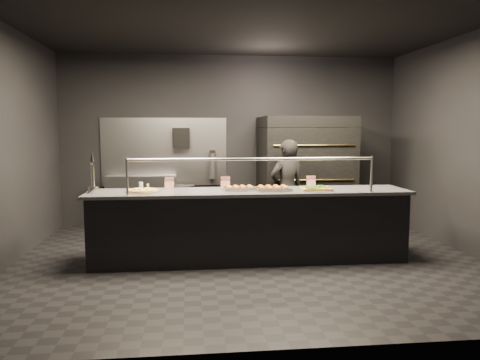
{
  "coord_description": "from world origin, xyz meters",
  "views": [
    {
      "loc": [
        -0.77,
        -5.9,
        1.7
      ],
      "look_at": [
        -0.1,
        0.2,
        1.03
      ],
      "focal_mm": 35.0,
      "sensor_mm": 36.0,
      "label": 1
    }
  ],
  "objects_px": {
    "beer_tap": "(93,181)",
    "slider_tray_a": "(240,188)",
    "fire_extinguisher": "(213,165)",
    "pizza_oven": "(305,172)",
    "trash_bin": "(182,207)",
    "worker": "(287,190)",
    "square_pizza": "(316,189)",
    "service_counter": "(249,225)",
    "round_pizza": "(143,191)",
    "slider_tray_b": "(273,189)",
    "prep_shelf": "(142,201)",
    "towel_dispenser": "(181,138)"
  },
  "relations": [
    {
      "from": "trash_bin",
      "to": "worker",
      "type": "relative_size",
      "value": 0.48
    },
    {
      "from": "prep_shelf",
      "to": "slider_tray_a",
      "type": "bearing_deg",
      "value": -57.26
    },
    {
      "from": "square_pizza",
      "to": "pizza_oven",
      "type": "bearing_deg",
      "value": 79.99
    },
    {
      "from": "round_pizza",
      "to": "square_pizza",
      "type": "relative_size",
      "value": 0.95
    },
    {
      "from": "beer_tap",
      "to": "round_pizza",
      "type": "height_order",
      "value": "beer_tap"
    },
    {
      "from": "pizza_oven",
      "to": "trash_bin",
      "type": "height_order",
      "value": "pizza_oven"
    },
    {
      "from": "trash_bin",
      "to": "fire_extinguisher",
      "type": "bearing_deg",
      "value": 27.33
    },
    {
      "from": "service_counter",
      "to": "square_pizza",
      "type": "distance_m",
      "value": 0.98
    },
    {
      "from": "square_pizza",
      "to": "towel_dispenser",
      "type": "bearing_deg",
      "value": 125.29
    },
    {
      "from": "slider_tray_a",
      "to": "square_pizza",
      "type": "distance_m",
      "value": 0.98
    },
    {
      "from": "pizza_oven",
      "to": "trash_bin",
      "type": "xyz_separation_m",
      "value": [
        -2.1,
        0.22,
        -0.6
      ]
    },
    {
      "from": "slider_tray_b",
      "to": "trash_bin",
      "type": "xyz_separation_m",
      "value": [
        -1.19,
        2.18,
        -0.58
      ]
    },
    {
      "from": "prep_shelf",
      "to": "square_pizza",
      "type": "distance_m",
      "value": 3.47
    },
    {
      "from": "trash_bin",
      "to": "worker",
      "type": "bearing_deg",
      "value": -33.89
    },
    {
      "from": "service_counter",
      "to": "beer_tap",
      "type": "height_order",
      "value": "beer_tap"
    },
    {
      "from": "service_counter",
      "to": "prep_shelf",
      "type": "relative_size",
      "value": 3.42
    },
    {
      "from": "beer_tap",
      "to": "towel_dispenser",
      "type": "bearing_deg",
      "value": 66.4
    },
    {
      "from": "service_counter",
      "to": "fire_extinguisher",
      "type": "height_order",
      "value": "service_counter"
    },
    {
      "from": "slider_tray_a",
      "to": "square_pizza",
      "type": "bearing_deg",
      "value": -6.5
    },
    {
      "from": "towel_dispenser",
      "to": "fire_extinguisher",
      "type": "height_order",
      "value": "towel_dispenser"
    },
    {
      "from": "trash_bin",
      "to": "beer_tap",
      "type": "bearing_deg",
      "value": -116.25
    },
    {
      "from": "slider_tray_b",
      "to": "prep_shelf",
      "type": "bearing_deg",
      "value": 128.5
    },
    {
      "from": "service_counter",
      "to": "square_pizza",
      "type": "height_order",
      "value": "service_counter"
    },
    {
      "from": "prep_shelf",
      "to": "slider_tray_b",
      "type": "height_order",
      "value": "slider_tray_b"
    },
    {
      "from": "round_pizza",
      "to": "slider_tray_b",
      "type": "bearing_deg",
      "value": -2.25
    },
    {
      "from": "slider_tray_a",
      "to": "slider_tray_b",
      "type": "distance_m",
      "value": 0.43
    },
    {
      "from": "pizza_oven",
      "to": "slider_tray_a",
      "type": "bearing_deg",
      "value": -125.34
    },
    {
      "from": "prep_shelf",
      "to": "beer_tap",
      "type": "distance_m",
      "value": 2.44
    },
    {
      "from": "pizza_oven",
      "to": "round_pizza",
      "type": "bearing_deg",
      "value": -143.37
    },
    {
      "from": "square_pizza",
      "to": "round_pizza",
      "type": "bearing_deg",
      "value": 177.76
    },
    {
      "from": "pizza_oven",
      "to": "worker",
      "type": "relative_size",
      "value": 1.23
    },
    {
      "from": "pizza_oven",
      "to": "beer_tap",
      "type": "relative_size",
      "value": 3.69
    },
    {
      "from": "beer_tap",
      "to": "square_pizza",
      "type": "height_order",
      "value": "beer_tap"
    },
    {
      "from": "prep_shelf",
      "to": "towel_dispenser",
      "type": "xyz_separation_m",
      "value": [
        0.7,
        0.07,
        1.1
      ]
    },
    {
      "from": "fire_extinguisher",
      "to": "prep_shelf",
      "type": "bearing_deg",
      "value": -176.34
    },
    {
      "from": "pizza_oven",
      "to": "prep_shelf",
      "type": "bearing_deg",
      "value": 171.46
    },
    {
      "from": "service_counter",
      "to": "pizza_oven",
      "type": "height_order",
      "value": "pizza_oven"
    },
    {
      "from": "beer_tap",
      "to": "slider_tray_a",
      "type": "relative_size",
      "value": 1.15
    },
    {
      "from": "slider_tray_b",
      "to": "trash_bin",
      "type": "bearing_deg",
      "value": 118.75
    },
    {
      "from": "prep_shelf",
      "to": "square_pizza",
      "type": "height_order",
      "value": "square_pizza"
    },
    {
      "from": "trash_bin",
      "to": "worker",
      "type": "xyz_separation_m",
      "value": [
        1.61,
        -1.08,
        0.4
      ]
    },
    {
      "from": "round_pizza",
      "to": "beer_tap",
      "type": "bearing_deg",
      "value": -178.35
    },
    {
      "from": "fire_extinguisher",
      "to": "beer_tap",
      "type": "bearing_deg",
      "value": -123.54
    },
    {
      "from": "towel_dispenser",
      "to": "slider_tray_b",
      "type": "xyz_separation_m",
      "value": [
        1.19,
        -2.45,
        -0.6
      ]
    },
    {
      "from": "service_counter",
      "to": "round_pizza",
      "type": "relative_size",
      "value": 9.25
    },
    {
      "from": "beer_tap",
      "to": "slider_tray_b",
      "type": "xyz_separation_m",
      "value": [
        2.24,
        -0.05,
        -0.12
      ]
    },
    {
      "from": "beer_tap",
      "to": "round_pizza",
      "type": "distance_m",
      "value": 0.61
    },
    {
      "from": "fire_extinguisher",
      "to": "trash_bin",
      "type": "height_order",
      "value": "fire_extinguisher"
    },
    {
      "from": "pizza_oven",
      "to": "worker",
      "type": "height_order",
      "value": "pizza_oven"
    },
    {
      "from": "prep_shelf",
      "to": "worker",
      "type": "distance_m",
      "value": 2.66
    }
  ]
}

